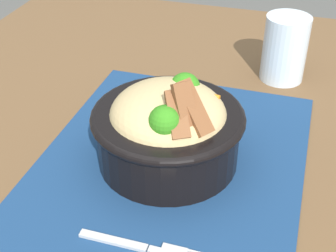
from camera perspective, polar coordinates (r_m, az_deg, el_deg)
name	(u,v)px	position (r m, az deg, el deg)	size (l,w,h in m)	color
table	(156,200)	(0.64, -1.47, -8.80)	(1.08, 0.88, 0.72)	brown
placemat	(163,179)	(0.57, -0.61, -6.35)	(0.47, 0.32, 0.00)	navy
bowl	(168,126)	(0.57, 0.04, -0.02)	(0.19, 0.19, 0.13)	black
fork	(150,249)	(0.49, -2.14, -14.47)	(0.02, 0.13, 0.00)	#BBBBBB
drinking_glass	(284,52)	(0.78, 13.66, 8.52)	(0.07, 0.07, 0.10)	silver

